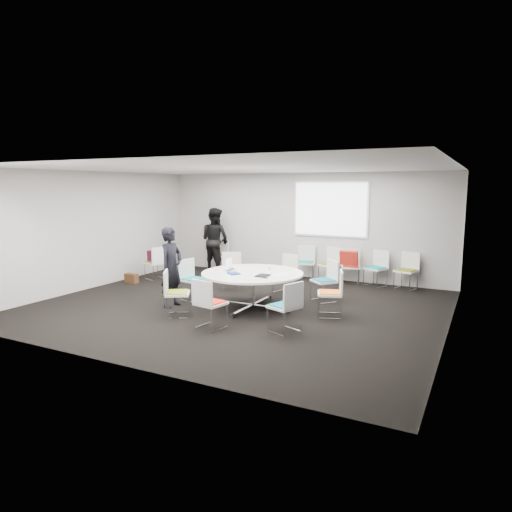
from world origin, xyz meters
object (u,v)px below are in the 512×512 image
at_px(chair_spare_left, 156,269).
at_px(maroon_bag, 155,256).
at_px(chair_person_back, 218,262).
at_px(chair_ring_h, 285,316).
at_px(chair_ring_d, 232,278).
at_px(chair_ring_f, 177,302).
at_px(conference_table, 252,283).
at_px(person_main, 171,267).
at_px(chair_ring_a, 330,302).
at_px(chair_back_e, 406,278).
at_px(chair_back_b, 330,271).
at_px(chair_back_a, 306,269).
at_px(person_back, 215,240).
at_px(chair_ring_g, 210,313).
at_px(chair_back_c, 351,273).
at_px(chair_back_d, 376,275).
at_px(chair_ring_b, 324,289).
at_px(cup, 269,268).
at_px(chair_ring_c, 285,281).
at_px(chair_ring_e, 193,287).
at_px(laptop, 231,270).
at_px(brown_bag, 131,278).

distance_m(chair_spare_left, maroon_bag, 0.34).
bearing_deg(chair_person_back, chair_ring_h, 147.42).
relative_size(chair_ring_d, chair_ring_f, 1.00).
relative_size(conference_table, person_main, 1.25).
xyz_separation_m(chair_spare_left, person_main, (2.07, -2.00, 0.54)).
bearing_deg(chair_ring_a, chair_back_e, -36.23).
distance_m(chair_back_b, chair_spare_left, 4.57).
xyz_separation_m(chair_back_a, person_back, (-2.69, -0.19, 0.65)).
bearing_deg(chair_back_a, chair_ring_g, 74.98).
relative_size(chair_back_b, person_back, 0.48).
bearing_deg(chair_ring_g, chair_back_c, 85.71).
bearing_deg(chair_spare_left, chair_back_d, -54.74).
height_order(chair_ring_b, chair_back_d, same).
height_order(conference_table, chair_back_c, chair_back_c).
distance_m(chair_ring_b, person_back, 4.34).
distance_m(chair_person_back, cup, 4.06).
relative_size(conference_table, chair_ring_f, 2.32).
distance_m(chair_ring_c, chair_spare_left, 3.67).
relative_size(chair_ring_b, chair_ring_c, 1.00).
distance_m(chair_back_e, chair_person_back, 5.25).
height_order(chair_back_c, maroon_bag, chair_back_c).
height_order(chair_ring_a, maroon_bag, chair_ring_a).
height_order(chair_ring_h, cup, chair_ring_h).
height_order(chair_ring_d, chair_back_c, same).
height_order(chair_ring_e, chair_ring_g, same).
height_order(chair_ring_h, chair_spare_left, same).
xyz_separation_m(chair_back_c, maroon_bag, (-4.77, -1.75, 0.34)).
xyz_separation_m(laptop, cup, (0.69, 0.36, 0.03)).
xyz_separation_m(person_back, cup, (2.95, -2.59, -0.15)).
bearing_deg(person_back, person_main, 119.97).
distance_m(chair_back_b, chair_back_c, 0.56).
relative_size(chair_ring_h, brown_bag, 2.44).
height_order(chair_ring_c, chair_back_e, same).
height_order(chair_ring_e, chair_ring_h, same).
bearing_deg(conference_table, chair_ring_f, -129.88).
bearing_deg(conference_table, chair_back_e, 51.81).
bearing_deg(chair_back_b, chair_back_c, -169.06).
bearing_deg(chair_ring_a, chair_ring_e, 72.52).
distance_m(chair_back_b, cup, 2.86).
bearing_deg(chair_back_e, chair_spare_left, 33.48).
bearing_deg(chair_back_a, chair_ring_h, 90.98).
relative_size(chair_back_b, laptop, 2.91).
height_order(chair_ring_c, laptop, chair_ring_c).
height_order(chair_ring_d, chair_back_a, same).
xyz_separation_m(chair_ring_d, chair_back_d, (2.97, 1.95, 0.00)).
height_order(person_main, laptop, person_main).
relative_size(chair_ring_b, cup, 9.78).
xyz_separation_m(chair_ring_c, chair_ring_g, (-0.09, -3.05, 0.00)).
bearing_deg(chair_ring_a, chair_back_b, -1.76).
bearing_deg(chair_ring_c, chair_spare_left, 17.62).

